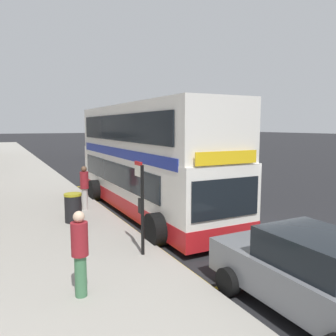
# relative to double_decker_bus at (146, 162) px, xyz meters

# --- Properties ---
(ground_plane) EXTENTS (260.00, 260.00, 0.00)m
(ground_plane) POSITION_rel_double_decker_bus_xyz_m (2.46, 27.63, -2.06)
(ground_plane) COLOR black
(pavement_near) EXTENTS (6.00, 76.00, 0.14)m
(pavement_near) POSITION_rel_double_decker_bus_xyz_m (-4.54, 27.63, -1.99)
(pavement_near) COLOR #A39E93
(pavement_near) RESTS_ON ground
(double_decker_bus) EXTENTS (3.25, 10.89, 4.40)m
(double_decker_bus) POSITION_rel_double_decker_bus_xyz_m (0.00, 0.00, 0.00)
(double_decker_bus) COLOR white
(double_decker_bus) RESTS_ON ground
(bus_bay_markings) EXTENTS (2.90, 14.16, 0.01)m
(bus_bay_markings) POSITION_rel_double_decker_bus_xyz_m (-0.10, 0.04, -2.06)
(bus_bay_markings) COLOR gold
(bus_bay_markings) RESTS_ON ground
(bus_stop_sign) EXTENTS (0.09, 0.51, 2.49)m
(bus_stop_sign) POSITION_rel_double_decker_bus_xyz_m (-2.16, -4.60, -0.44)
(bus_stop_sign) COLOR black
(bus_stop_sign) RESTS_ON pavement_near
(parked_car_grey_across) EXTENTS (2.09, 4.20, 1.62)m
(parked_car_grey_across) POSITION_rel_double_decker_bus_xyz_m (-0.38, -8.62, -1.27)
(parked_car_grey_across) COLOR slate
(parked_car_grey_across) RESTS_ON ground
(parked_car_navy_kerbside) EXTENTS (2.09, 4.20, 1.62)m
(parked_car_navy_kerbside) POSITION_rel_double_decker_bus_xyz_m (5.24, 25.51, -1.27)
(parked_car_navy_kerbside) COLOR navy
(parked_car_navy_kerbside) RESTS_ON ground
(parked_car_grey_far) EXTENTS (2.09, 4.20, 1.62)m
(parked_car_grey_far) POSITION_rel_double_decker_bus_xyz_m (7.31, 14.88, -1.27)
(parked_car_grey_far) COLOR slate
(parked_car_grey_far) RESTS_ON ground
(pedestrian_waiting_near_sign) EXTENTS (0.34, 0.34, 1.77)m
(pedestrian_waiting_near_sign) POSITION_rel_double_decker_bus_xyz_m (-4.15, -6.17, -0.96)
(pedestrian_waiting_near_sign) COLOR #3F724C
(pedestrian_waiting_near_sign) RESTS_ON pavement_near
(pedestrian_further_back) EXTENTS (0.34, 0.34, 1.80)m
(pedestrian_further_back) POSITION_rel_double_decker_bus_xyz_m (-2.37, 0.95, -0.94)
(pedestrian_further_back) COLOR #B7B2AD
(pedestrian_further_back) RESTS_ON pavement_near
(litter_bin) EXTENTS (0.63, 0.63, 1.04)m
(litter_bin) POSITION_rel_double_decker_bus_xyz_m (-3.17, -0.70, -1.40)
(litter_bin) COLOR black
(litter_bin) RESTS_ON pavement_near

